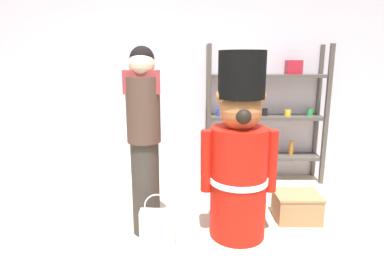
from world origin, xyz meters
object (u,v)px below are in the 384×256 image
(shopping_bag, at_px, (158,230))
(display_crate, at_px, (297,206))
(merchandise_shelf, at_px, (266,112))
(person_shopper, at_px, (145,137))
(teddy_bear_guard, at_px, (240,156))

(shopping_bag, height_order, display_crate, shopping_bag)
(merchandise_shelf, relative_size, shopping_bag, 3.47)
(display_crate, bearing_deg, merchandise_shelf, 95.19)
(merchandise_shelf, distance_m, person_shopper, 1.92)
(person_shopper, xyz_separation_m, display_crate, (1.48, 0.23, -0.78))
(person_shopper, height_order, display_crate, person_shopper)
(person_shopper, bearing_deg, teddy_bear_guard, -3.25)
(teddy_bear_guard, bearing_deg, person_shopper, 176.75)
(teddy_bear_guard, distance_m, person_shopper, 0.86)
(teddy_bear_guard, distance_m, display_crate, 0.93)
(display_crate, bearing_deg, shopping_bag, -157.96)
(shopping_bag, bearing_deg, teddy_bear_guard, 20.93)
(merchandise_shelf, bearing_deg, shopping_bag, -126.85)
(merchandise_shelf, height_order, teddy_bear_guard, merchandise_shelf)
(merchandise_shelf, distance_m, shopping_bag, 2.19)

